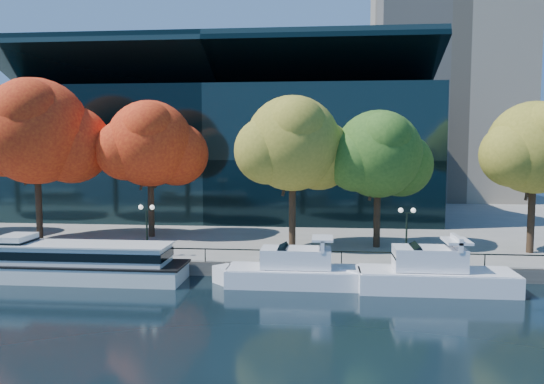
# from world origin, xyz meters

# --- Properties ---
(ground) EXTENTS (160.00, 160.00, 0.00)m
(ground) POSITION_xyz_m (0.00, 0.00, 0.00)
(ground) COLOR black
(ground) RESTS_ON ground
(promenade) EXTENTS (90.00, 67.08, 1.00)m
(promenade) POSITION_xyz_m (0.00, 36.38, 0.50)
(promenade) COLOR slate
(promenade) RESTS_ON ground
(railing) EXTENTS (88.20, 0.08, 0.99)m
(railing) POSITION_xyz_m (0.00, 3.25, 1.94)
(railing) COLOR black
(railing) RESTS_ON promenade
(convention_building) EXTENTS (50.00, 24.57, 21.43)m
(convention_building) POSITION_xyz_m (-4.00, 31.79, 8.51)
(convention_building) COLOR black
(convention_building) RESTS_ON ground
(tour_boat) EXTENTS (16.83, 3.75, 3.19)m
(tour_boat) POSITION_xyz_m (-9.06, 0.92, 1.36)
(tour_boat) COLOR silver
(tour_boat) RESTS_ON ground
(cruiser_near) EXTENTS (11.67, 3.01, 3.38)m
(cruiser_near) POSITION_xyz_m (6.90, 0.93, 1.05)
(cruiser_near) COLOR white
(cruiser_near) RESTS_ON ground
(cruiser_far) EXTENTS (11.40, 3.16, 3.72)m
(cruiser_far) POSITION_xyz_m (15.63, 0.42, 1.18)
(cruiser_far) COLOR white
(cruiser_far) RESTS_ON ground
(tree_1) EXTENTS (11.95, 9.80, 14.59)m
(tree_1) POSITION_xyz_m (-16.95, 10.94, 10.61)
(tree_1) COLOR black
(tree_1) RESTS_ON promenade
(tree_2) EXTENTS (9.97, 8.18, 12.70)m
(tree_2) POSITION_xyz_m (-7.21, 13.18, 9.54)
(tree_2) COLOR black
(tree_2) RESTS_ON promenade
(tree_3) EXTENTS (9.84, 8.07, 12.66)m
(tree_3) POSITION_xyz_m (6.26, 8.96, 9.55)
(tree_3) COLOR black
(tree_3) RESTS_ON promenade
(tree_4) EXTENTS (9.13, 7.48, 11.49)m
(tree_4) POSITION_xyz_m (13.32, 10.09, 8.68)
(tree_4) COLOR black
(tree_4) RESTS_ON promenade
(tree_5) EXTENTS (9.12, 7.48, 12.04)m
(tree_5) POSITION_xyz_m (25.31, 8.91, 9.23)
(tree_5) COLOR black
(tree_5) RESTS_ON promenade
(lamp_1) EXTENTS (1.26, 0.36, 4.03)m
(lamp_1) POSITION_xyz_m (-4.82, 4.50, 3.98)
(lamp_1) COLOR black
(lamp_1) RESTS_ON promenade
(lamp_2) EXTENTS (1.26, 0.36, 4.03)m
(lamp_2) POSITION_xyz_m (14.75, 4.50, 3.98)
(lamp_2) COLOR black
(lamp_2) RESTS_ON promenade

